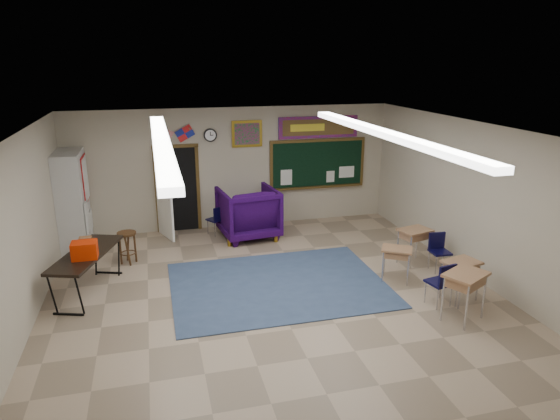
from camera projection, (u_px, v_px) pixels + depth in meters
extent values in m
plane|color=tan|center=(279.00, 305.00, 8.69)|extent=(9.00, 9.00, 0.00)
cube|color=#A9A089|center=(234.00, 168.00, 12.42)|extent=(8.00, 0.04, 3.00)
cube|color=#A9A089|center=(415.00, 393.00, 4.09)|extent=(8.00, 0.04, 3.00)
cube|color=#A9A089|center=(14.00, 246.00, 7.29)|extent=(0.04, 9.00, 3.00)
cube|color=#A9A089|center=(488.00, 207.00, 9.22)|extent=(0.04, 9.00, 3.00)
cube|color=silver|center=(278.00, 133.00, 7.82)|extent=(8.00, 9.00, 0.04)
cube|color=#384B6B|center=(278.00, 284.00, 9.48)|extent=(4.00, 3.00, 0.02)
cube|color=black|center=(178.00, 189.00, 12.20)|extent=(0.95, 0.04, 2.10)
cube|color=white|center=(164.00, 196.00, 11.72)|extent=(0.35, 0.86, 2.05)
cube|color=#503917|center=(318.00, 164.00, 12.92)|extent=(2.55, 0.05, 1.30)
cube|color=black|center=(318.00, 164.00, 12.91)|extent=(2.40, 0.03, 1.15)
cube|color=#503917|center=(318.00, 187.00, 13.04)|extent=(2.40, 0.12, 0.04)
cube|color=red|center=(318.00, 127.00, 12.64)|extent=(2.10, 0.04, 0.55)
cube|color=brown|center=(319.00, 127.00, 12.63)|extent=(1.90, 0.03, 0.40)
cube|color=olive|center=(247.00, 134.00, 12.23)|extent=(0.75, 0.05, 0.65)
cube|color=#A51466|center=(247.00, 134.00, 12.21)|extent=(0.62, 0.03, 0.52)
cylinder|color=black|center=(210.00, 135.00, 12.01)|extent=(0.32, 0.05, 0.32)
cylinder|color=white|center=(210.00, 135.00, 11.99)|extent=(0.26, 0.02, 0.26)
cube|color=beige|center=(73.00, 201.00, 11.04)|extent=(0.55, 1.25, 2.20)
imported|color=#200538|center=(248.00, 213.00, 11.87)|extent=(1.44, 1.47, 1.21)
cube|color=#9B6C48|center=(397.00, 249.00, 9.47)|extent=(0.70, 0.65, 0.04)
cube|color=brown|center=(397.00, 254.00, 9.49)|extent=(0.60, 0.56, 0.11)
cube|color=#9B6C48|center=(415.00, 230.00, 10.26)|extent=(0.73, 0.61, 0.04)
cube|color=brown|center=(415.00, 235.00, 10.29)|extent=(0.63, 0.52, 0.13)
cube|color=#9B6C48|center=(466.00, 274.00, 8.00)|extent=(0.85, 0.78, 0.05)
cube|color=brown|center=(465.00, 281.00, 8.04)|extent=(0.73, 0.67, 0.14)
cube|color=#9B6C48|center=(462.00, 262.00, 8.71)|extent=(0.70, 0.59, 0.04)
cube|color=brown|center=(461.00, 268.00, 8.74)|extent=(0.60, 0.50, 0.12)
cube|color=black|center=(86.00, 254.00, 8.95)|extent=(1.22, 2.01, 0.05)
cube|color=red|center=(85.00, 250.00, 8.65)|extent=(0.42, 0.32, 0.30)
cylinder|color=#432D14|center=(126.00, 233.00, 10.30)|extent=(0.39, 0.39, 0.05)
torus|color=#432D14|center=(128.00, 253.00, 10.43)|extent=(0.32, 0.32, 0.02)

